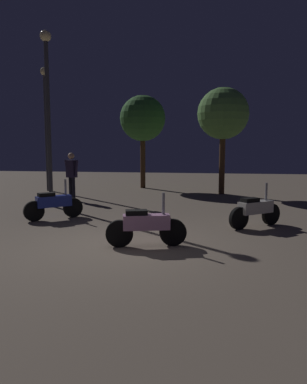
{
  "coord_description": "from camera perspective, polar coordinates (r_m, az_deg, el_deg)",
  "views": [
    {
      "loc": [
        1.79,
        -7.38,
        2.08
      ],
      "look_at": [
        0.54,
        1.04,
        1.0
      ],
      "focal_mm": 35.23,
      "sensor_mm": 36.0,
      "label": 1
    }
  ],
  "objects": [
    {
      "name": "motorcycle_pink_foreground",
      "position": [
        7.71,
        -1.13,
        -5.08
      ],
      "size": [
        1.64,
        0.52,
        1.11
      ],
      "rotation": [
        0.0,
        0.0,
        0.24
      ],
      "color": "black",
      "rests_on": "ground_plane"
    },
    {
      "name": "motorcycle_blue_parked_left",
      "position": [
        10.83,
        -14.89,
        -1.73
      ],
      "size": [
        1.33,
        1.15,
        1.11
      ],
      "rotation": [
        0.0,
        0.0,
        0.7
      ],
      "color": "black",
      "rests_on": "ground_plane"
    },
    {
      "name": "tree_center_bg",
      "position": [
        18.04,
        -1.64,
        11.0
      ],
      "size": [
        2.14,
        2.14,
        4.36
      ],
      "color": "#4C331E",
      "rests_on": "ground_plane"
    },
    {
      "name": "streetlamp_near",
      "position": [
        17.57,
        -15.99,
        11.26
      ],
      "size": [
        0.36,
        0.36,
        5.4
      ],
      "color": "#38383D",
      "rests_on": "ground_plane"
    },
    {
      "name": "person_rider_beside",
      "position": [
        14.27,
        -12.3,
        3.0
      ],
      "size": [
        0.65,
        0.36,
        1.77
      ],
      "rotation": [
        0.0,
        0.0,
        4.3
      ],
      "color": "black",
      "rests_on": "ground_plane"
    },
    {
      "name": "ground_plane",
      "position": [
        7.88,
        -5.07,
        -8.11
      ],
      "size": [
        40.0,
        40.0,
        0.0
      ],
      "primitive_type": "plane",
      "color": "#756656"
    },
    {
      "name": "tree_left_bg",
      "position": [
        16.08,
        10.5,
        11.5
      ],
      "size": [
        2.12,
        2.12,
        4.4
      ],
      "color": "#4C331E",
      "rests_on": "ground_plane"
    },
    {
      "name": "streetlamp_far",
      "position": [
        13.11,
        -15.73,
        13.45
      ],
      "size": [
        0.36,
        0.36,
        5.7
      ],
      "color": "#38383D",
      "rests_on": "ground_plane"
    },
    {
      "name": "motorcycle_white_parked_right",
      "position": [
        9.81,
        15.18,
        -2.66
      ],
      "size": [
        1.37,
        1.11,
        1.11
      ],
      "rotation": [
        0.0,
        0.0,
        0.67
      ],
      "color": "black",
      "rests_on": "ground_plane"
    }
  ]
}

